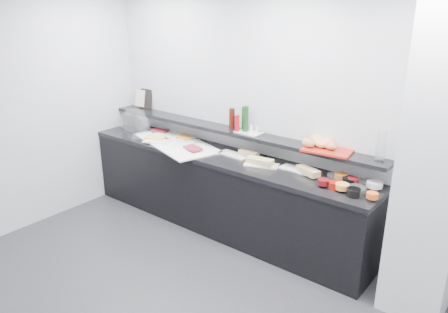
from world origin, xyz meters
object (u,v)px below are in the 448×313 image
Objects in this scene: sandwich_plate_mid at (261,165)px; condiment_tray at (248,133)px; cloche_base at (137,129)px; bread_tray at (328,150)px; framed_print at (146,99)px; carafe at (381,145)px.

condiment_tray is at bearing 128.07° from sandwich_plate_mid.
cloche_base is 0.99× the size of bread_tray.
framed_print is (-2.04, 0.28, 0.37)m from sandwich_plate_mid.
framed_print is 2.68m from bread_tray.
sandwich_plate_mid is 1.17× the size of carafe.
cloche_base is at bearing 174.90° from bread_tray.
carafe is at bearing 2.68° from condiment_tray.
condiment_tray is 1.44m from carafe.
carafe is at bearing -5.75° from bread_tray.
cloche_base is 1.73× the size of framed_print.
carafe is (3.11, 0.15, 0.38)m from cloche_base.
framed_print is 1.74m from condiment_tray.
condiment_tray is (1.74, -0.09, -0.12)m from framed_print.
cloche_base is 0.43m from framed_print.
framed_print reaches higher than condiment_tray.
cloche_base is 1.50× the size of carafe.
cloche_base is at bearing -172.84° from condiment_tray.
carafe is at bearing -10.21° from sandwich_plate_mid.
framed_print is at bearing 169.84° from bread_tray.
framed_print reaches higher than sandwich_plate_mid.
sandwich_plate_mid is at bearing -170.09° from carafe.
condiment_tray is (1.68, 0.14, 0.24)m from cloche_base.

